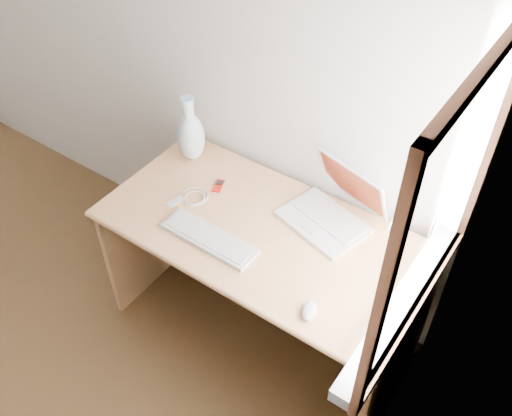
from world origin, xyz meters
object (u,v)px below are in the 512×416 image
Objects in this scene: external_keyboard at (209,238)px; vase at (191,135)px; desk at (273,251)px; laptop at (329,208)px.

vase is (-0.41, 0.39, 0.13)m from external_keyboard.
external_keyboard is 0.58m from vase.
desk is at bearing 60.92° from external_keyboard.
desk is 0.68m from vase.
desk is 0.37m from laptop.
laptop reaches higher than external_keyboard.
external_keyboard reaches higher than desk.
vase is at bearing 167.85° from desk.
vase is (-0.76, -0.02, 0.08)m from laptop.
vase is at bearing 137.40° from external_keyboard.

